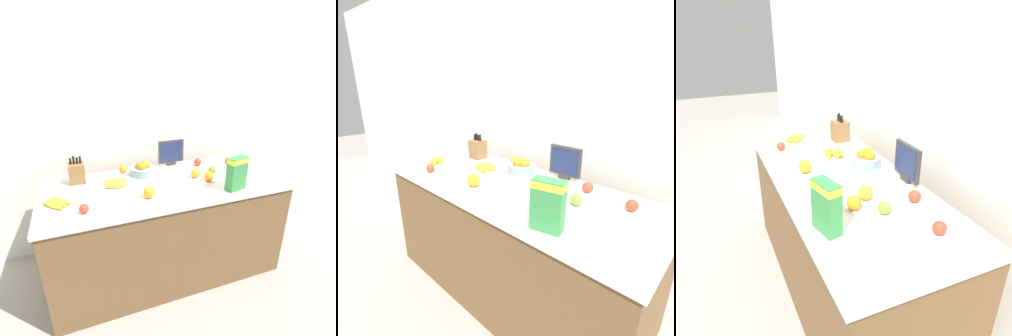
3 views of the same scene
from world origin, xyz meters
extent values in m
plane|color=gray|center=(0.00, 0.00, 0.00)|extent=(14.00, 14.00, 0.00)
cube|color=silver|center=(0.00, 0.62, 1.30)|extent=(9.00, 0.06, 2.60)
cube|color=brown|center=(0.00, 0.00, 0.42)|extent=(1.91, 0.79, 0.84)
cube|color=silver|center=(0.00, 0.00, 0.85)|extent=(1.94, 0.82, 0.03)
cube|color=brown|center=(-0.67, 0.26, 0.95)|extent=(0.12, 0.12, 0.16)
cylinder|color=black|center=(-0.70, 0.26, 1.06)|extent=(0.02, 0.02, 0.05)
cube|color=silver|center=(-0.70, 0.26, 1.10)|extent=(0.01, 0.00, 0.03)
cylinder|color=black|center=(-0.68, 0.26, 1.06)|extent=(0.02, 0.02, 0.07)
cube|color=silver|center=(-0.68, 0.26, 1.11)|extent=(0.01, 0.00, 0.03)
cylinder|color=black|center=(-0.66, 0.26, 1.06)|extent=(0.02, 0.02, 0.05)
cube|color=silver|center=(-0.66, 0.26, 1.10)|extent=(0.01, 0.00, 0.04)
cylinder|color=black|center=(-0.63, 0.26, 1.06)|extent=(0.02, 0.02, 0.06)
cube|color=silver|center=(-0.63, 0.26, 1.10)|extent=(0.01, 0.00, 0.03)
cube|color=#2D2D2D|center=(0.18, 0.35, 0.88)|extent=(0.08, 0.03, 0.03)
cube|color=#2D2D2D|center=(0.18, 0.35, 1.00)|extent=(0.24, 0.02, 0.21)
cube|color=#19234C|center=(0.18, 0.34, 1.00)|extent=(0.21, 0.00, 0.18)
cube|color=#338442|center=(0.47, -0.29, 1.00)|extent=(0.17, 0.11, 0.26)
cube|color=yellow|center=(0.47, -0.29, 1.11)|extent=(0.17, 0.11, 0.04)
cylinder|color=gray|center=(-0.13, 0.23, 0.90)|extent=(0.21, 0.21, 0.07)
sphere|color=orange|center=(-0.10, 0.24, 0.95)|extent=(0.08, 0.08, 0.08)
sphere|color=orange|center=(-0.15, 0.25, 0.95)|extent=(0.06, 0.06, 0.06)
sphere|color=orange|center=(-0.14, 0.21, 0.95)|extent=(0.08, 0.08, 0.08)
ellipsoid|color=yellow|center=(-0.80, -0.05, 0.88)|extent=(0.16, 0.17, 0.03)
ellipsoid|color=yellow|center=(-0.82, -0.08, 0.88)|extent=(0.16, 0.17, 0.03)
ellipsoid|color=yellow|center=(-0.85, -0.10, 0.88)|extent=(0.16, 0.17, 0.03)
ellipsoid|color=yellow|center=(-0.38, 0.14, 0.89)|extent=(0.19, 0.07, 0.04)
ellipsoid|color=yellow|center=(-0.39, 0.09, 0.89)|extent=(0.19, 0.05, 0.04)
ellipsoid|color=yellow|center=(-0.39, 0.05, 0.89)|extent=(0.19, 0.08, 0.04)
sphere|color=red|center=(0.71, 0.19, 0.90)|extent=(0.07, 0.07, 0.07)
sphere|color=#6B9E33|center=(0.45, 0.04, 0.90)|extent=(0.07, 0.07, 0.07)
sphere|color=red|center=(-0.65, -0.24, 0.90)|extent=(0.07, 0.07, 0.07)
sphere|color=red|center=(0.41, 0.25, 0.90)|extent=(0.07, 0.07, 0.07)
sphere|color=orange|center=(-0.19, -0.19, 0.91)|extent=(0.09, 0.09, 0.09)
sphere|color=orange|center=(0.28, 0.01, 0.91)|extent=(0.09, 0.09, 0.09)
sphere|color=orange|center=(0.35, -0.09, 0.91)|extent=(0.08, 0.08, 0.08)
sphere|color=orange|center=(-0.28, 0.33, 0.90)|extent=(0.07, 0.07, 0.07)
camera|label=1|loc=(-0.64, -1.82, 1.80)|focal=28.00mm
camera|label=2|loc=(1.09, -1.23, 1.58)|focal=28.00mm
camera|label=3|loc=(1.70, -0.73, 1.81)|focal=35.00mm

